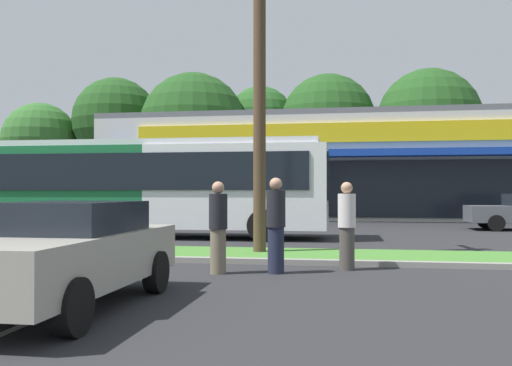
{
  "coord_description": "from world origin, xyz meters",
  "views": [
    {
      "loc": [
        5.02,
        0.94,
        1.56
      ],
      "look_at": [
        2.18,
        18.1,
        1.81
      ],
      "focal_mm": 39.27,
      "sensor_mm": 36.0,
      "label": 1
    }
  ],
  "objects_px": {
    "city_bus": "(137,185)",
    "pedestrian_near_bench": "(276,225)",
    "pedestrian_mid": "(218,227)",
    "utility_pole": "(254,33)",
    "pedestrian_by_pole": "(347,226)",
    "car_2": "(64,252)",
    "car_1": "(72,208)"
  },
  "relations": [
    {
      "from": "city_bus",
      "to": "pedestrian_mid",
      "type": "xyz_separation_m",
      "value": [
        4.69,
        -7.83,
        -0.89
      ]
    },
    {
      "from": "car_1",
      "to": "pedestrian_mid",
      "type": "xyz_separation_m",
      "value": [
        10.19,
        -13.75,
        0.12
      ]
    },
    {
      "from": "utility_pole",
      "to": "pedestrian_mid",
      "type": "xyz_separation_m",
      "value": [
        -0.19,
        -2.87,
        -4.49
      ]
    },
    {
      "from": "city_bus",
      "to": "pedestrian_by_pole",
      "type": "bearing_deg",
      "value": -45.04
    },
    {
      "from": "city_bus",
      "to": "car_1",
      "type": "distance_m",
      "value": 8.15
    },
    {
      "from": "utility_pole",
      "to": "pedestrian_by_pole",
      "type": "bearing_deg",
      "value": -41.66
    },
    {
      "from": "car_1",
      "to": "car_2",
      "type": "xyz_separation_m",
      "value": [
        8.88,
        -17.12,
        -0.02
      ]
    },
    {
      "from": "car_1",
      "to": "pedestrian_by_pole",
      "type": "distance_m",
      "value": 17.99
    },
    {
      "from": "car_1",
      "to": "pedestrian_near_bench",
      "type": "bearing_deg",
      "value": -50.22
    },
    {
      "from": "city_bus",
      "to": "pedestrian_by_pole",
      "type": "relative_size",
      "value": 7.47
    },
    {
      "from": "car_1",
      "to": "city_bus",
      "type": "bearing_deg",
      "value": -47.1
    },
    {
      "from": "city_bus",
      "to": "pedestrian_near_bench",
      "type": "xyz_separation_m",
      "value": [
        5.76,
        -7.61,
        -0.85
      ]
    },
    {
      "from": "car_2",
      "to": "pedestrian_mid",
      "type": "xyz_separation_m",
      "value": [
        1.31,
        3.37,
        0.13
      ]
    },
    {
      "from": "pedestrian_mid",
      "to": "city_bus",
      "type": "bearing_deg",
      "value": -23.33
    },
    {
      "from": "utility_pole",
      "to": "city_bus",
      "type": "distance_m",
      "value": 7.83
    },
    {
      "from": "city_bus",
      "to": "pedestrian_by_pole",
      "type": "height_order",
      "value": "city_bus"
    },
    {
      "from": "car_2",
      "to": "pedestrian_near_bench",
      "type": "distance_m",
      "value": 4.31
    },
    {
      "from": "car_2",
      "to": "pedestrian_near_bench",
      "type": "xyz_separation_m",
      "value": [
        2.38,
        3.59,
        0.17
      ]
    },
    {
      "from": "car_1",
      "to": "utility_pole",
      "type": "bearing_deg",
      "value": -46.34
    },
    {
      "from": "city_bus",
      "to": "pedestrian_by_pole",
      "type": "distance_m",
      "value": 9.94
    },
    {
      "from": "pedestrian_near_bench",
      "to": "pedestrian_mid",
      "type": "height_order",
      "value": "pedestrian_near_bench"
    },
    {
      "from": "pedestrian_by_pole",
      "to": "pedestrian_mid",
      "type": "relative_size",
      "value": 1.0
    },
    {
      "from": "city_bus",
      "to": "pedestrian_near_bench",
      "type": "distance_m",
      "value": 9.58
    },
    {
      "from": "utility_pole",
      "to": "pedestrian_by_pole",
      "type": "distance_m",
      "value": 5.38
    },
    {
      "from": "car_1",
      "to": "pedestrian_by_pole",
      "type": "xyz_separation_m",
      "value": [
        12.59,
        -12.84,
        0.11
      ]
    },
    {
      "from": "pedestrian_mid",
      "to": "car_2",
      "type": "bearing_deg",
      "value": 104.52
    },
    {
      "from": "city_bus",
      "to": "pedestrian_mid",
      "type": "distance_m",
      "value": 9.16
    },
    {
      "from": "utility_pole",
      "to": "pedestrian_mid",
      "type": "relative_size",
      "value": 5.75
    },
    {
      "from": "car_2",
      "to": "pedestrian_by_pole",
      "type": "bearing_deg",
      "value": 139.05
    },
    {
      "from": "pedestrian_by_pole",
      "to": "pedestrian_mid",
      "type": "height_order",
      "value": "pedestrian_mid"
    },
    {
      "from": "pedestrian_near_bench",
      "to": "pedestrian_mid",
      "type": "relative_size",
      "value": 1.04
    },
    {
      "from": "car_2",
      "to": "pedestrian_by_pole",
      "type": "xyz_separation_m",
      "value": [
        3.71,
        4.28,
        0.13
      ]
    }
  ]
}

